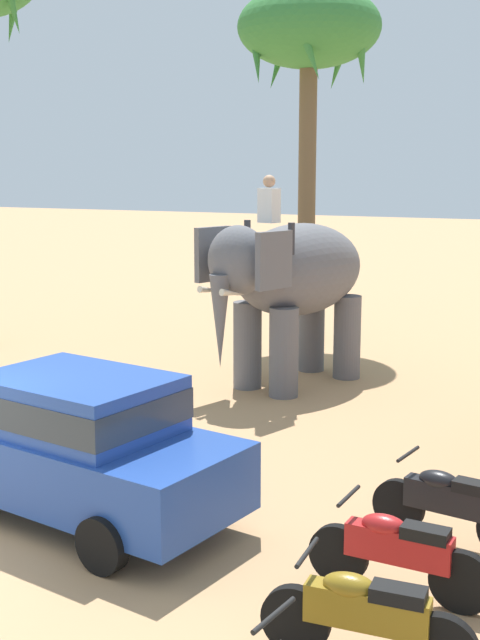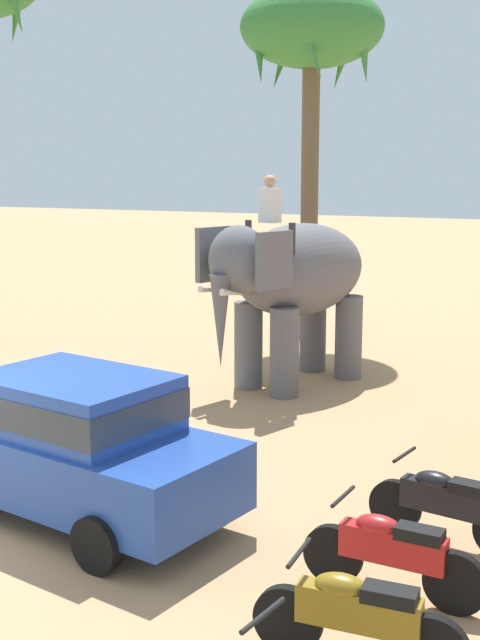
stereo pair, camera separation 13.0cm
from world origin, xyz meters
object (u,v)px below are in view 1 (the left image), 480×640
motorcycle_mid_row (366,616)px  motorcycle_fourth_in_row (398,551)px  elephant_with_mahout (291,279)px  motorcycle_far_in_row (451,503)px  car_sedan_foreground (75,440)px  palm_tree_behind_elephant (309,37)px

motorcycle_mid_row → motorcycle_fourth_in_row: bearing=92.6°
elephant_with_mahout → motorcycle_mid_row: (3.89, -8.20, -1.53)m
motorcycle_mid_row → motorcycle_far_in_row: 2.62m
car_sedan_foreground → motorcycle_far_in_row: 4.27m
motorcycle_fourth_in_row → palm_tree_behind_elephant: bearing=114.6°
car_sedan_foreground → motorcycle_mid_row: size_ratio=2.41×
car_sedan_foreground → motorcycle_fourth_in_row: 3.92m
car_sedan_foreground → motorcycle_far_in_row: bearing=14.8°
motorcycle_mid_row → palm_tree_behind_elephant: (-5.13, 12.31, 6.38)m
elephant_with_mahout → motorcycle_far_in_row: (4.06, -5.58, -1.53)m
motorcycle_far_in_row → palm_tree_behind_elephant: bearing=118.6°
elephant_with_mahout → motorcycle_far_in_row: size_ratio=2.24×
motorcycle_mid_row → motorcycle_far_in_row: bearing=86.4°
elephant_with_mahout → motorcycle_mid_row: bearing=-64.6°
car_sedan_foreground → motorcycle_fourth_in_row: size_ratio=2.41×
motorcycle_mid_row → motorcycle_fourth_in_row: 1.25m
motorcycle_far_in_row → car_sedan_foreground: bearing=-165.2°
motorcycle_mid_row → motorcycle_fourth_in_row: (-0.06, 1.25, 0.00)m
car_sedan_foreground → palm_tree_behind_elephant: bearing=96.3°
car_sedan_foreground → motorcycle_mid_row: (3.93, -1.54, -0.46)m
car_sedan_foreground → palm_tree_behind_elephant: 12.35m
motorcycle_mid_row → motorcycle_far_in_row: same height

